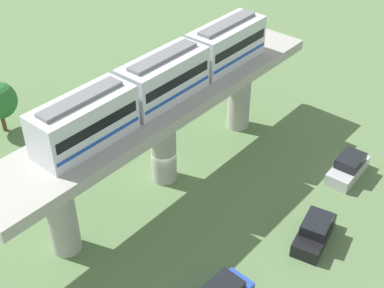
{
  "coord_description": "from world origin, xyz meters",
  "views": [
    {
      "loc": [
        21.79,
        -22.39,
        26.05
      ],
      "look_at": [
        2.5,
        0.29,
        4.22
      ],
      "focal_mm": 49.6,
      "sensor_mm": 36.0,
      "label": 1
    }
  ],
  "objects": [
    {
      "name": "train",
      "position": [
        0.0,
        0.29,
        8.57
      ],
      "size": [
        2.64,
        20.5,
        3.24
      ],
      "color": "silver",
      "rests_on": "viaduct"
    },
    {
      "name": "parked_car_black",
      "position": [
        11.94,
        1.68,
        0.74
      ],
      "size": [
        2.62,
        4.48,
        1.76
      ],
      "rotation": [
        0.0,
        0.0,
        0.21
      ],
      "color": "black",
      "rests_on": "ground"
    },
    {
      "name": "ground_plane",
      "position": [
        0.0,
        0.0,
        0.0
      ],
      "size": [
        120.0,
        120.0,
        0.0
      ],
      "primitive_type": "plane",
      "color": "#5B7A4C"
    },
    {
      "name": "parked_car_silver",
      "position": [
        10.49,
        9.29,
        0.74
      ],
      "size": [
        1.99,
        4.28,
        1.76
      ],
      "rotation": [
        0.0,
        0.0,
        0.05
      ],
      "color": "#B2B5BA",
      "rests_on": "ground"
    },
    {
      "name": "viaduct",
      "position": [
        0.0,
        0.0,
        5.37
      ],
      "size": [
        5.2,
        28.85,
        7.04
      ],
      "color": "#A8A59E",
      "rests_on": "ground"
    }
  ]
}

